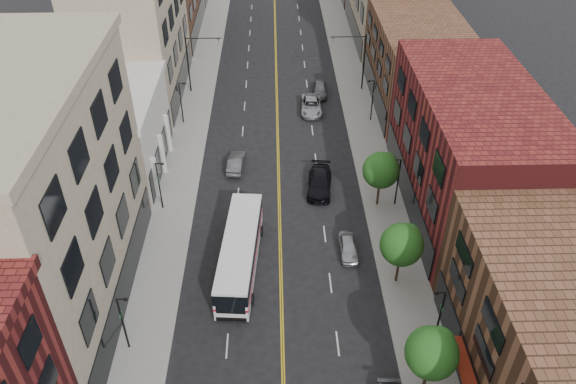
{
  "coord_description": "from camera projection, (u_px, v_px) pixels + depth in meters",
  "views": [
    {
      "loc": [
        -0.29,
        -17.65,
        33.26
      ],
      "look_at": [
        0.71,
        19.68,
        5.0
      ],
      "focal_mm": 35.0,
      "sensor_mm": 36.0,
      "label": 1
    }
  ],
  "objects": [
    {
      "name": "sidewalk_left",
      "position": [
        187.0,
        145.0,
        61.78
      ],
      "size": [
        4.0,
        110.0,
        0.15
      ],
      "primitive_type": "cube",
      "color": "gray",
      "rests_on": "ground"
    },
    {
      "name": "sidewalk_right",
      "position": [
        368.0,
        143.0,
        62.21
      ],
      "size": [
        4.0,
        110.0,
        0.15
      ],
      "primitive_type": "cube",
      "color": "gray",
      "rests_on": "ground"
    },
    {
      "name": "bldg_l_tanoffice",
      "position": [
        34.0,
        208.0,
        38.71
      ],
      "size": [
        10.0,
        22.0,
        18.0
      ],
      "primitive_type": "cube",
      "color": "gray",
      "rests_on": "ground"
    },
    {
      "name": "bldg_l_white",
      "position": [
        108.0,
        135.0,
        56.08
      ],
      "size": [
        10.0,
        14.0,
        8.0
      ],
      "primitive_type": "cube",
      "color": "silver",
      "rests_on": "ground"
    },
    {
      "name": "bldg_l_far_a",
      "position": [
        133.0,
        24.0,
        66.61
      ],
      "size": [
        10.0,
        20.0,
        18.0
      ],
      "primitive_type": "cube",
      "color": "gray",
      "rests_on": "ground"
    },
    {
      "name": "bldg_r_mid",
      "position": [
        469.0,
        151.0,
        50.01
      ],
      "size": [
        10.0,
        22.0,
        12.0
      ],
      "primitive_type": "cube",
      "color": "#581719",
      "rests_on": "ground"
    },
    {
      "name": "bldg_r_far_a",
      "position": [
        418.0,
        63.0,
        67.36
      ],
      "size": [
        10.0,
        20.0,
        10.0
      ],
      "primitive_type": "cube",
      "color": "brown",
      "rests_on": "ground"
    },
    {
      "name": "tree_r_1",
      "position": [
        433.0,
        351.0,
        35.1
      ],
      "size": [
        3.4,
        3.4,
        5.59
      ],
      "color": "black",
      "rests_on": "sidewalk_right"
    },
    {
      "name": "tree_r_2",
      "position": [
        403.0,
        243.0,
        43.07
      ],
      "size": [
        3.4,
        3.4,
        5.59
      ],
      "color": "black",
      "rests_on": "sidewalk_right"
    },
    {
      "name": "tree_r_3",
      "position": [
        382.0,
        169.0,
        51.04
      ],
      "size": [
        3.4,
        3.4,
        5.59
      ],
      "color": "black",
      "rests_on": "sidewalk_right"
    },
    {
      "name": "lamp_l_1",
      "position": [
        123.0,
        321.0,
        38.49
      ],
      "size": [
        0.81,
        0.55,
        5.05
      ],
      "color": "black",
      "rests_on": "sidewalk_left"
    },
    {
      "name": "lamp_l_2",
      "position": [
        159.0,
        183.0,
        51.25
      ],
      "size": [
        0.81,
        0.55,
        5.05
      ],
      "color": "black",
      "rests_on": "sidewalk_left"
    },
    {
      "name": "lamp_l_3",
      "position": [
        181.0,
        101.0,
        64.0
      ],
      "size": [
        0.81,
        0.55,
        5.05
      ],
      "color": "black",
      "rests_on": "sidewalk_left"
    },
    {
      "name": "lamp_r_1",
      "position": [
        440.0,
        314.0,
        38.96
      ],
      "size": [
        0.81,
        0.55,
        5.05
      ],
      "color": "black",
      "rests_on": "sidewalk_right"
    },
    {
      "name": "lamp_r_2",
      "position": [
        398.0,
        180.0,
        51.71
      ],
      "size": [
        0.81,
        0.55,
        5.05
      ],
      "color": "black",
      "rests_on": "sidewalk_right"
    },
    {
      "name": "lamp_r_3",
      "position": [
        372.0,
        98.0,
        64.47
      ],
      "size": [
        0.81,
        0.55,
        5.05
      ],
      "color": "black",
      "rests_on": "sidewalk_right"
    },
    {
      "name": "signal_mast_left",
      "position": [
        193.0,
        58.0,
        69.38
      ],
      "size": [
        4.49,
        0.18,
        7.2
      ],
      "color": "black",
      "rests_on": "sidewalk_left"
    },
    {
      "name": "signal_mast_right",
      "position": [
        359.0,
        56.0,
        69.82
      ],
      "size": [
        4.49,
        0.18,
        7.2
      ],
      "color": "black",
      "rests_on": "sidewalk_right"
    },
    {
      "name": "city_bus",
      "position": [
        240.0,
        251.0,
        45.77
      ],
      "size": [
        3.6,
        12.21,
        3.1
      ],
      "rotation": [
        0.0,
        0.0,
        -0.08
      ],
      "color": "white",
      "rests_on": "ground"
    },
    {
      "name": "car_parked_far",
      "position": [
        348.0,
        247.0,
        47.8
      ],
      "size": [
        1.56,
        3.8,
        1.29
      ],
      "primitive_type": "imported",
      "rotation": [
        0.0,
        0.0,
        0.01
      ],
      "color": "#9FA1A6",
      "rests_on": "ground"
    },
    {
      "name": "car_lane_behind",
      "position": [
        236.0,
        162.0,
        57.99
      ],
      "size": [
        1.86,
        4.43,
        1.42
      ],
      "primitive_type": "imported",
      "rotation": [
        0.0,
        0.0,
        3.06
      ],
      "color": "#47474C",
      "rests_on": "ground"
    },
    {
      "name": "car_lane_a",
      "position": [
        320.0,
        182.0,
        55.01
      ],
      "size": [
        2.9,
        5.84,
        1.63
      ],
      "primitive_type": "imported",
      "rotation": [
        0.0,
        0.0,
        -0.11
      ],
      "color": "black",
      "rests_on": "ground"
    },
    {
      "name": "car_lane_b",
      "position": [
        311.0,
        105.0,
        67.68
      ],
      "size": [
        2.7,
        5.54,
        1.52
      ],
      "primitive_type": "imported",
      "rotation": [
        0.0,
        0.0,
        -0.03
      ],
      "color": "#9EA0A6",
      "rests_on": "ground"
    },
    {
      "name": "car_lane_c",
      "position": [
        320.0,
        89.0,
        71.14
      ],
      "size": [
        2.01,
        4.47,
        1.49
      ],
      "primitive_type": "imported",
      "rotation": [
        0.0,
        0.0,
        -0.06
      ],
      "color": "#56565B",
      "rests_on": "ground"
    }
  ]
}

